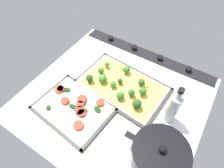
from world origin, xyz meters
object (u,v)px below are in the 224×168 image
at_px(broccoli_pizza, 122,85).
at_px(baking_tray_back, 74,109).
at_px(veggie_pizza_back, 74,107).
at_px(oil_bottle, 173,108).
at_px(baking_tray_front, 122,87).
at_px(cooking_pot, 159,156).

distance_m(broccoli_pizza, baking_tray_back, 0.24).
bearing_deg(veggie_pizza_back, baking_tray_back, 95.46).
xyz_separation_m(baking_tray_back, veggie_pizza_back, (0.00, -0.00, 0.01)).
distance_m(veggie_pizza_back, oil_bottle, 0.40).
distance_m(baking_tray_front, baking_tray_back, 0.24).
distance_m(broccoli_pizza, veggie_pizza_back, 0.23).
relative_size(veggie_pizza_back, cooking_pot, 1.17).
bearing_deg(broccoli_pizza, baking_tray_front, -103.65).
relative_size(broccoli_pizza, oil_bottle, 1.97).
height_order(broccoli_pizza, baking_tray_back, broccoli_pizza).
distance_m(baking_tray_front, oil_bottle, 0.26).
bearing_deg(broccoli_pizza, oil_bottle, 172.15).
xyz_separation_m(broccoli_pizza, cooking_pot, (-0.27, 0.21, 0.03)).
xyz_separation_m(baking_tray_front, broccoli_pizza, (0.00, 0.00, 0.02)).
relative_size(baking_tray_front, baking_tray_back, 1.27).
xyz_separation_m(baking_tray_back, oil_bottle, (-0.35, -0.17, 0.08)).
height_order(baking_tray_front, veggie_pizza_back, veggie_pizza_back).
bearing_deg(baking_tray_back, baking_tray_front, -118.10).
distance_m(broccoli_pizza, cooking_pot, 0.35).
bearing_deg(oil_bottle, veggie_pizza_back, 25.71).
bearing_deg(cooking_pot, oil_bottle, -81.25).
height_order(veggie_pizza_back, oil_bottle, oil_bottle).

